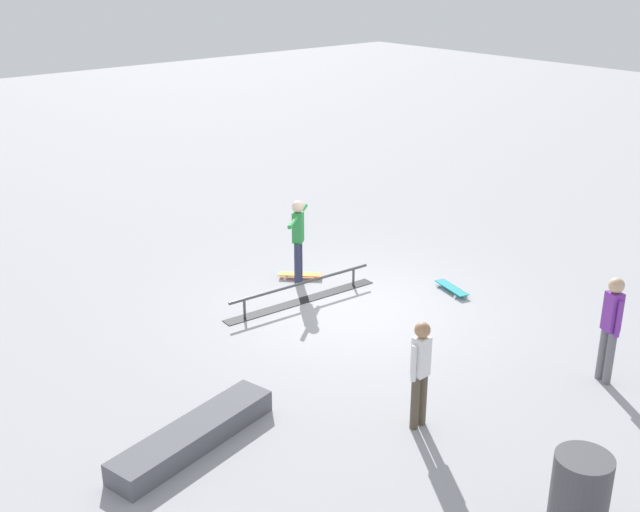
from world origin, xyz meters
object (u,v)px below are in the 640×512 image
(skate_ledge, at_px, (194,435))
(skateboard_main, at_px, (300,275))
(bystander_white_shirt, at_px, (420,369))
(loose_skateboard_teal, at_px, (452,288))
(trash_bin, at_px, (580,493))
(bystander_purple_shirt, at_px, (611,324))
(grind_rail, at_px, (301,293))
(skater_main, at_px, (298,236))

(skate_ledge, distance_m, skateboard_main, 5.44)
(skateboard_main, bearing_deg, bystander_white_shirt, 113.44)
(loose_skateboard_teal, xyz_separation_m, trash_bin, (3.73, 4.93, 0.37))
(skate_ledge, relative_size, bystander_purple_shirt, 1.50)
(bystander_purple_shirt, xyz_separation_m, loose_skateboard_teal, (-0.74, -3.45, -0.83))
(grind_rail, bearing_deg, skate_ledge, 37.95)
(loose_skateboard_teal, distance_m, trash_bin, 6.19)
(skateboard_main, relative_size, loose_skateboard_teal, 0.86)
(skate_ledge, relative_size, skateboard_main, 3.36)
(bystander_purple_shirt, bearing_deg, bystander_white_shirt, -87.05)
(grind_rail, distance_m, skate_ledge, 4.45)
(grind_rail, relative_size, bystander_purple_shirt, 1.92)
(grind_rail, distance_m, trash_bin, 6.52)
(grind_rail, height_order, bystander_white_shirt, bystander_white_shirt)
(bystander_purple_shirt, relative_size, trash_bin, 1.78)
(skate_ledge, bearing_deg, bystander_white_shirt, 148.24)
(skate_ledge, xyz_separation_m, skateboard_main, (-4.34, -3.28, -0.07))
(trash_bin, bearing_deg, loose_skateboard_teal, -127.13)
(grind_rail, height_order, loose_skateboard_teal, grind_rail)
(skateboard_main, relative_size, trash_bin, 0.79)
(grind_rail, xyz_separation_m, bystander_purple_shirt, (-1.57, 4.89, 0.74))
(skater_main, distance_m, loose_skateboard_teal, 2.92)
(skate_ledge, height_order, skater_main, skater_main)
(grind_rail, height_order, skater_main, skater_main)
(grind_rail, bearing_deg, skater_main, -120.90)
(skate_ledge, height_order, bystander_white_shirt, bystander_white_shirt)
(grind_rail, distance_m, skateboard_main, 1.04)
(skater_main, bearing_deg, bystander_purple_shirt, 63.17)
(skater_main, bearing_deg, loose_skateboard_teal, 92.90)
(bystander_purple_shirt, bearing_deg, skater_main, -148.10)
(grind_rail, bearing_deg, bystander_purple_shirt, 112.33)
(skateboard_main, xyz_separation_m, loose_skateboard_teal, (-1.69, 2.25, 0.00))
(grind_rail, relative_size, skateboard_main, 4.30)
(skate_ledge, height_order, trash_bin, trash_bin)
(bystander_purple_shirt, distance_m, trash_bin, 3.36)
(skater_main, relative_size, skateboard_main, 2.22)
(grind_rail, xyz_separation_m, trash_bin, (1.41, 6.36, 0.29))
(grind_rail, bearing_deg, loose_skateboard_teal, 152.77)
(skater_main, xyz_separation_m, skateboard_main, (-0.14, -0.13, -0.84))
(skater_main, xyz_separation_m, trash_bin, (1.90, 7.05, -0.47))
(bystander_white_shirt, distance_m, bystander_purple_shirt, 3.01)
(skateboard_main, distance_m, bystander_purple_shirt, 5.84)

